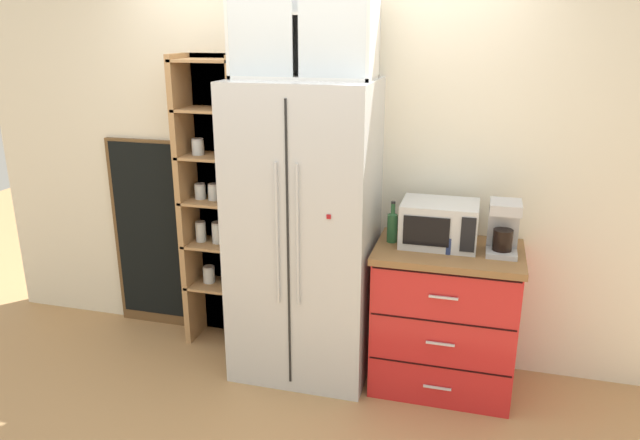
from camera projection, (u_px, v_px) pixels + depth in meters
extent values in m
plane|color=tan|center=(304.00, 368.00, 3.91)|extent=(10.57, 10.57, 0.00)
cube|color=silver|center=(320.00, 164.00, 3.88)|extent=(4.88, 0.10, 2.55)
cube|color=silver|center=(304.00, 233.00, 3.66)|extent=(0.84, 0.63, 1.85)
cube|color=black|center=(288.00, 251.00, 3.36)|extent=(0.01, 0.01, 1.70)
cylinder|color=silver|center=(277.00, 235.00, 3.34)|extent=(0.02, 0.02, 0.83)
cylinder|color=silver|center=(297.00, 237.00, 3.31)|extent=(0.02, 0.02, 0.83)
cube|color=#A8161C|center=(329.00, 217.00, 3.24)|extent=(0.02, 0.01, 0.02)
cube|color=brown|center=(224.00, 201.00, 4.12)|extent=(0.48, 0.04, 1.97)
cube|color=tan|center=(187.00, 204.00, 4.03)|extent=(0.04, 0.26, 1.97)
cube|color=tan|center=(242.00, 209.00, 3.93)|extent=(0.04, 0.26, 1.97)
cube|color=tan|center=(219.00, 285.00, 4.15)|extent=(0.42, 0.26, 0.02)
cylinder|color=silver|center=(209.00, 275.00, 4.17)|extent=(0.08, 0.08, 0.11)
cylinder|color=#CCB78C|center=(209.00, 277.00, 4.17)|extent=(0.07, 0.07, 0.07)
cylinder|color=#B2B2B7|center=(208.00, 267.00, 4.15)|extent=(0.08, 0.08, 0.01)
cylinder|color=silver|center=(230.00, 277.00, 4.11)|extent=(0.08, 0.08, 0.12)
cylinder|color=#E0C67F|center=(231.00, 280.00, 4.12)|extent=(0.07, 0.07, 0.08)
cylinder|color=#B2B2B7|center=(230.00, 268.00, 4.09)|extent=(0.08, 0.08, 0.01)
cube|color=tan|center=(217.00, 244.00, 4.06)|extent=(0.42, 0.26, 0.02)
cylinder|color=silver|center=(201.00, 232.00, 4.07)|extent=(0.07, 0.07, 0.13)
cylinder|color=#382316|center=(201.00, 235.00, 4.08)|extent=(0.06, 0.06, 0.09)
cylinder|color=#B2B2B7|center=(200.00, 222.00, 4.05)|extent=(0.07, 0.07, 0.01)
cylinder|color=silver|center=(218.00, 233.00, 4.04)|extent=(0.08, 0.08, 0.13)
cylinder|color=#2D2D2D|center=(218.00, 236.00, 4.05)|extent=(0.07, 0.07, 0.09)
cylinder|color=#B2B2B7|center=(217.00, 223.00, 4.02)|extent=(0.08, 0.08, 0.01)
cylinder|color=silver|center=(233.00, 236.00, 4.01)|extent=(0.08, 0.08, 0.12)
cylinder|color=#B77A38|center=(234.00, 238.00, 4.02)|extent=(0.07, 0.07, 0.08)
cylinder|color=#B2B2B7|center=(233.00, 226.00, 3.99)|extent=(0.07, 0.07, 0.01)
cube|color=tan|center=(214.00, 201.00, 3.97)|extent=(0.42, 0.26, 0.02)
cylinder|color=silver|center=(200.00, 192.00, 3.99)|extent=(0.07, 0.07, 0.09)
cylinder|color=white|center=(200.00, 194.00, 3.99)|extent=(0.06, 0.06, 0.06)
cylinder|color=#B2B2B7|center=(200.00, 184.00, 3.97)|extent=(0.07, 0.07, 0.01)
cylinder|color=silver|center=(213.00, 193.00, 3.95)|extent=(0.07, 0.07, 0.10)
cylinder|color=white|center=(213.00, 195.00, 3.96)|extent=(0.06, 0.06, 0.07)
cylinder|color=#B2B2B7|center=(213.00, 185.00, 3.94)|extent=(0.06, 0.06, 0.01)
cylinder|color=silver|center=(228.00, 193.00, 3.91)|extent=(0.08, 0.08, 0.12)
cylinder|color=brown|center=(228.00, 196.00, 3.91)|extent=(0.07, 0.07, 0.08)
cylinder|color=#B2B2B7|center=(228.00, 184.00, 3.89)|extent=(0.07, 0.07, 0.01)
cube|color=tan|center=(212.00, 157.00, 3.87)|extent=(0.42, 0.26, 0.02)
cylinder|color=silver|center=(198.00, 148.00, 3.88)|extent=(0.08, 0.08, 0.09)
cylinder|color=beige|center=(198.00, 150.00, 3.88)|extent=(0.07, 0.07, 0.06)
cylinder|color=#B2B2B7|center=(197.00, 139.00, 3.86)|extent=(0.08, 0.08, 0.01)
cube|color=tan|center=(209.00, 110.00, 3.78)|extent=(0.42, 0.26, 0.02)
cube|color=tan|center=(206.00, 60.00, 3.69)|extent=(0.42, 0.26, 0.02)
cube|color=red|center=(444.00, 320.00, 3.62)|extent=(0.82, 0.56, 0.86)
cube|color=olive|center=(449.00, 251.00, 3.48)|extent=(0.85, 0.59, 0.04)
cube|color=black|center=(439.00, 367.00, 3.41)|extent=(0.80, 0.00, 0.01)
cube|color=silver|center=(437.00, 388.00, 3.44)|extent=(0.16, 0.01, 0.01)
cube|color=black|center=(442.00, 322.00, 3.32)|extent=(0.80, 0.00, 0.01)
cube|color=silver|center=(440.00, 344.00, 3.35)|extent=(0.16, 0.01, 0.01)
cube|color=black|center=(445.00, 275.00, 3.23)|extent=(0.80, 0.00, 0.01)
cube|color=silver|center=(443.00, 298.00, 3.26)|extent=(0.16, 0.01, 0.01)
cube|color=silver|center=(439.00, 224.00, 3.50)|extent=(0.44, 0.32, 0.26)
cube|color=black|center=(426.00, 231.00, 3.36)|extent=(0.26, 0.01, 0.17)
cube|color=black|center=(468.00, 235.00, 3.31)|extent=(0.08, 0.01, 0.20)
cube|color=#B7B7BC|center=(501.00, 252.00, 3.38)|extent=(0.17, 0.20, 0.03)
cube|color=#B7B7BC|center=(503.00, 225.00, 3.40)|extent=(0.17, 0.06, 0.30)
cube|color=#B7B7BC|center=(506.00, 207.00, 3.30)|extent=(0.17, 0.20, 0.06)
cylinder|color=black|center=(503.00, 240.00, 3.35)|extent=(0.11, 0.11, 0.12)
cylinder|color=#8CA37F|center=(450.00, 239.00, 3.50)|extent=(0.08, 0.08, 0.08)
torus|color=#8CA37F|center=(459.00, 239.00, 3.49)|extent=(0.05, 0.01, 0.05)
cylinder|color=navy|center=(449.00, 244.00, 3.40)|extent=(0.09, 0.09, 0.10)
torus|color=navy|center=(459.00, 244.00, 3.39)|extent=(0.05, 0.01, 0.05)
cylinder|color=#285B33|center=(392.00, 228.00, 3.56)|extent=(0.06, 0.06, 0.17)
cone|color=#285B33|center=(393.00, 214.00, 3.53)|extent=(0.06, 0.06, 0.04)
cylinder|color=#285B33|center=(393.00, 209.00, 3.52)|extent=(0.03, 0.03, 0.07)
cylinder|color=black|center=(393.00, 202.00, 3.51)|extent=(0.03, 0.03, 0.01)
cylinder|color=navy|center=(450.00, 234.00, 3.47)|extent=(0.07, 0.07, 0.16)
cone|color=navy|center=(451.00, 220.00, 3.44)|extent=(0.07, 0.07, 0.04)
cylinder|color=navy|center=(452.00, 215.00, 3.44)|extent=(0.03, 0.03, 0.07)
cylinder|color=black|center=(452.00, 209.00, 3.42)|extent=(0.03, 0.03, 0.01)
cube|color=silver|center=(311.00, 14.00, 3.42)|extent=(0.81, 0.02, 0.70)
cube|color=silver|center=(304.00, 77.00, 3.39)|extent=(0.81, 0.32, 0.02)
cube|color=silver|center=(237.00, 14.00, 3.38)|extent=(0.02, 0.32, 0.70)
cube|color=silver|center=(374.00, 13.00, 3.19)|extent=(0.02, 0.32, 0.70)
cube|color=silver|center=(303.00, 14.00, 3.28)|extent=(0.78, 0.30, 0.02)
cube|color=silver|center=(259.00, 14.00, 3.19)|extent=(0.37, 0.01, 0.66)
cube|color=silver|center=(332.00, 13.00, 3.09)|extent=(0.37, 0.01, 0.66)
cylinder|color=silver|center=(257.00, 74.00, 3.46)|extent=(0.05, 0.05, 0.00)
cylinder|color=silver|center=(257.00, 68.00, 3.45)|extent=(0.01, 0.01, 0.07)
cone|color=silver|center=(257.00, 57.00, 3.43)|extent=(0.06, 0.06, 0.05)
cylinder|color=silver|center=(304.00, 75.00, 3.38)|extent=(0.05, 0.05, 0.00)
cylinder|color=silver|center=(304.00, 69.00, 3.37)|extent=(0.01, 0.01, 0.07)
cone|color=silver|center=(304.00, 58.00, 3.36)|extent=(0.06, 0.06, 0.05)
cylinder|color=silver|center=(353.00, 76.00, 3.31)|extent=(0.05, 0.05, 0.00)
cylinder|color=silver|center=(353.00, 70.00, 3.30)|extent=(0.01, 0.01, 0.07)
cone|color=silver|center=(353.00, 59.00, 3.29)|extent=(0.06, 0.06, 0.05)
cylinder|color=white|center=(262.00, 7.00, 3.33)|extent=(0.06, 0.06, 0.07)
cylinder|color=white|center=(347.00, 6.00, 3.21)|extent=(0.06, 0.06, 0.07)
cube|color=brown|center=(152.00, 235.00, 4.31)|extent=(0.60, 0.04, 1.39)
cube|color=black|center=(150.00, 232.00, 4.28)|extent=(0.54, 0.01, 1.29)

